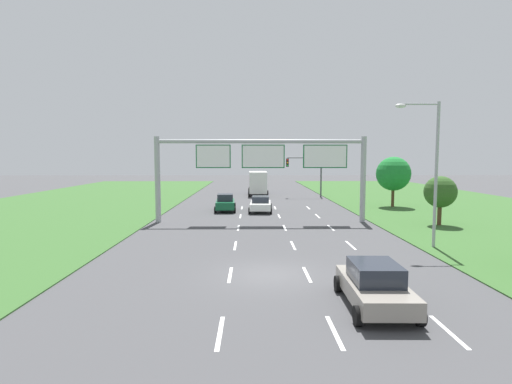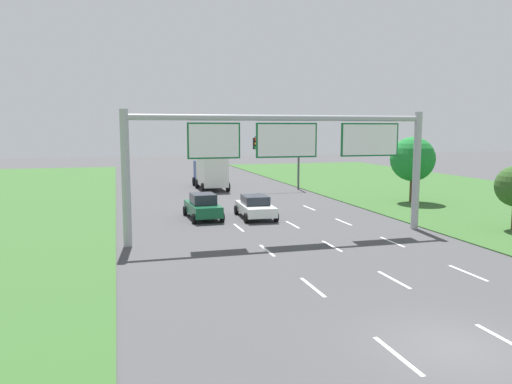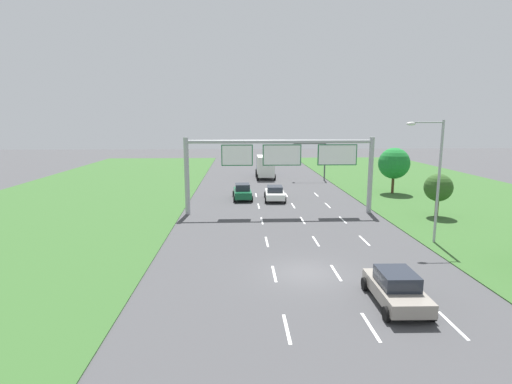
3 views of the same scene
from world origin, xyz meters
name	(u,v)px [view 3 (image 3 of 3)]	position (x,y,z in m)	size (l,w,h in m)	color
ground_plane	(305,273)	(0.00, 0.00, 0.00)	(200.00, 200.00, 0.00)	#424244
grass_verge_left	(19,229)	(-21.00, 10.00, 0.03)	(24.00, 120.00, 0.06)	#335B28
lane_dashes_inner_left	(270,256)	(-1.75, 3.00, 0.00)	(0.14, 44.40, 0.01)	white
lane_dashes_inner_right	(325,255)	(1.75, 3.00, 0.00)	(0.14, 44.40, 0.01)	white
lane_dashes_slip	(379,254)	(5.25, 3.00, 0.00)	(0.14, 44.40, 0.01)	white
car_near_red	(242,192)	(-3.34, 21.64, 0.83)	(2.22, 4.42, 1.71)	#145633
car_lead_silver	(275,193)	(0.14, 20.99, 0.77)	(2.38, 4.50, 1.52)	white
car_mid_lane	(396,288)	(3.59, -3.96, 0.79)	(2.27, 4.35, 1.60)	gray
box_truck	(265,166)	(0.18, 38.04, 1.77)	(2.72, 7.15, 3.33)	navy
sign_gantry	(283,160)	(0.31, 14.77, 4.95)	(17.24, 0.44, 7.00)	#9EA0A5
traffic_light_mast	(312,153)	(6.62, 35.21, 3.87)	(4.76, 0.49, 5.60)	#47494F
street_lamp	(434,171)	(9.58, 5.27, 5.08)	(2.61, 0.32, 8.50)	#9EA0A5
roadside_tree_mid	(438,188)	(13.85, 12.77, 2.64)	(2.44, 2.44, 3.88)	#513823
roadside_tree_far	(394,163)	(14.31, 24.29, 3.57)	(3.59, 3.59, 5.37)	#513823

